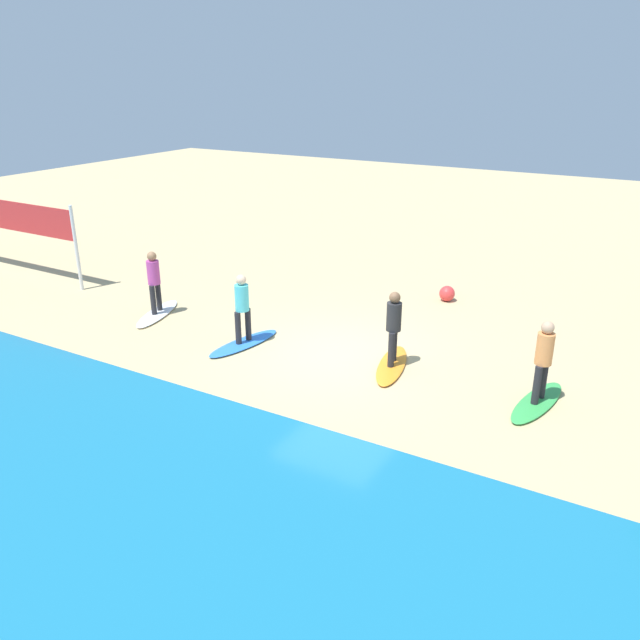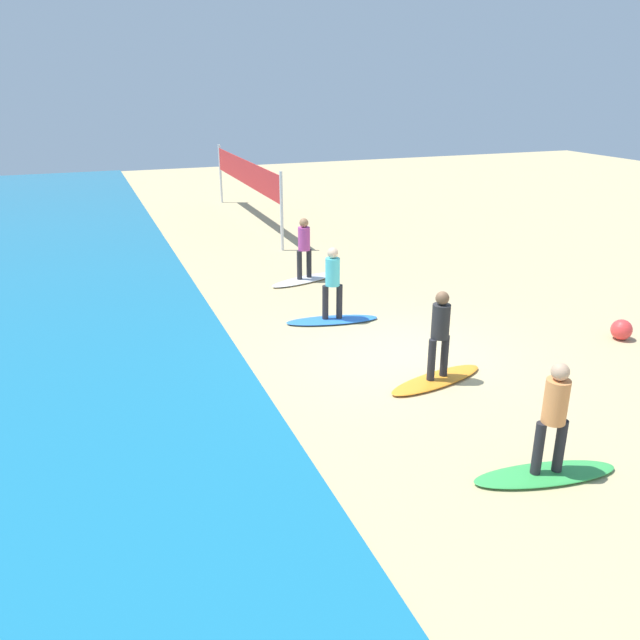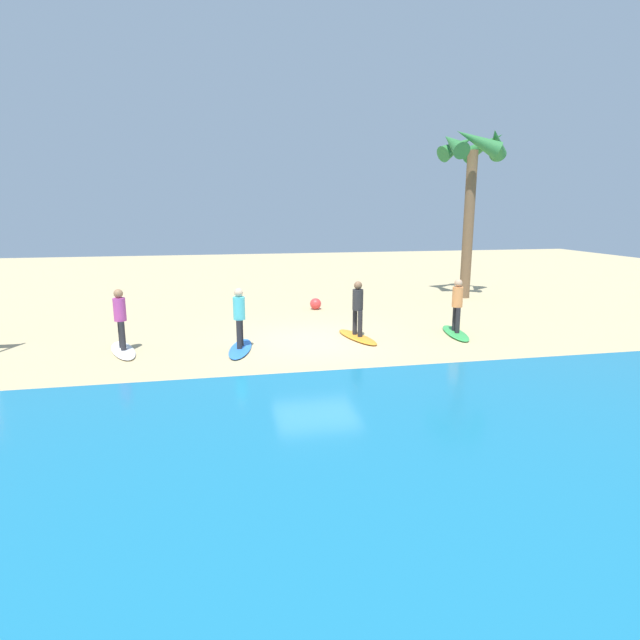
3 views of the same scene
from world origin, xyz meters
TOP-DOWN VIEW (x-y plane):
  - ground_plane at (0.00, 0.00)m, footprint 60.00×60.00m
  - surfboard_green at (-4.38, 0.09)m, footprint 0.90×2.16m
  - surfer_green at (-4.38, 0.09)m, footprint 0.32×0.46m
  - surfboard_orange at (-1.26, -0.04)m, footprint 1.04×2.17m
  - surfer_orange at (-1.26, -0.04)m, footprint 0.32×0.45m
  - surfboard_blue at (2.24, 0.59)m, footprint 0.93×2.17m
  - surfer_blue at (2.24, 0.59)m, footprint 0.32×0.45m
  - surfboard_white at (5.39, 0.14)m, footprint 1.16×2.17m
  - surfer_white at (5.39, 0.14)m, footprint 0.32×0.45m
  - volleyball_net at (13.28, -0.35)m, footprint 9.10×0.16m
  - beach_ball at (-0.88, -4.71)m, footprint 0.44×0.44m

SIDE VIEW (x-z plane):
  - ground_plane at x=0.00m, z-range 0.00..0.00m
  - surfboard_green at x=-4.38m, z-range 0.00..0.09m
  - surfboard_orange at x=-1.26m, z-range 0.00..0.09m
  - surfboard_blue at x=2.24m, z-range 0.00..0.09m
  - surfboard_white at x=5.39m, z-range 0.00..0.09m
  - beach_ball at x=-0.88m, z-range 0.00..0.44m
  - surfer_green at x=-4.38m, z-range 0.22..1.86m
  - surfer_orange at x=-1.26m, z-range 0.22..1.86m
  - surfer_blue at x=2.24m, z-range 0.22..1.86m
  - surfer_white at x=5.39m, z-range 0.22..1.86m
  - volleyball_net at x=13.28m, z-range 0.54..3.04m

